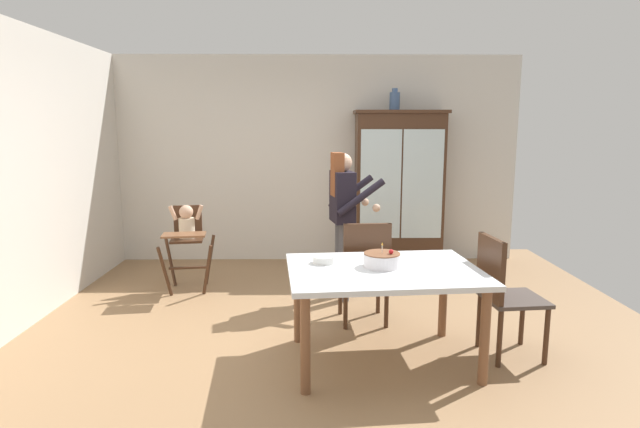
{
  "coord_description": "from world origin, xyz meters",
  "views": [
    {
      "loc": [
        -0.03,
        -4.2,
        1.79
      ],
      "look_at": [
        0.03,
        0.7,
        0.95
      ],
      "focal_mm": 28.78,
      "sensor_mm": 36.0,
      "label": 1
    }
  ],
  "objects_px": {
    "adult_person": "(343,208)",
    "birthday_cake": "(382,260)",
    "dining_chair_far_side": "(365,266)",
    "dining_table": "(384,280)",
    "high_chair_with_toddler": "(187,232)",
    "ceramic_vase": "(395,101)",
    "dining_chair_right_end": "(502,288)",
    "china_cabinet": "(399,188)",
    "serving_bowl": "(324,259)"
  },
  "relations": [
    {
      "from": "dining_chair_far_side",
      "to": "high_chair_with_toddler",
      "type": "bearing_deg",
      "value": -33.83
    },
    {
      "from": "high_chair_with_toddler",
      "to": "birthday_cake",
      "type": "distance_m",
      "value": 2.58
    },
    {
      "from": "adult_person",
      "to": "dining_table",
      "type": "height_order",
      "value": "adult_person"
    },
    {
      "from": "ceramic_vase",
      "to": "china_cabinet",
      "type": "bearing_deg",
      "value": -2.73
    },
    {
      "from": "dining_chair_far_side",
      "to": "dining_chair_right_end",
      "type": "height_order",
      "value": "same"
    },
    {
      "from": "serving_bowl",
      "to": "dining_chair_far_side",
      "type": "relative_size",
      "value": 0.19
    },
    {
      "from": "high_chair_with_toddler",
      "to": "dining_chair_far_side",
      "type": "distance_m",
      "value": 2.12
    },
    {
      "from": "adult_person",
      "to": "ceramic_vase",
      "type": "bearing_deg",
      "value": -37.69
    },
    {
      "from": "dining_chair_far_side",
      "to": "adult_person",
      "type": "bearing_deg",
      "value": -82.18
    },
    {
      "from": "dining_table",
      "to": "high_chair_with_toddler",
      "type": "bearing_deg",
      "value": 137.01
    },
    {
      "from": "high_chair_with_toddler",
      "to": "dining_chair_far_side",
      "type": "height_order",
      "value": "dining_chair_far_side"
    },
    {
      "from": "high_chair_with_toddler",
      "to": "adult_person",
      "type": "relative_size",
      "value": 0.62
    },
    {
      "from": "ceramic_vase",
      "to": "serving_bowl",
      "type": "distance_m",
      "value": 3.16
    },
    {
      "from": "adult_person",
      "to": "dining_table",
      "type": "distance_m",
      "value": 1.52
    },
    {
      "from": "dining_table",
      "to": "dining_chair_right_end",
      "type": "bearing_deg",
      "value": 4.92
    },
    {
      "from": "ceramic_vase",
      "to": "birthday_cake",
      "type": "height_order",
      "value": "ceramic_vase"
    },
    {
      "from": "dining_chair_right_end",
      "to": "birthday_cake",
      "type": "bearing_deg",
      "value": 86.86
    },
    {
      "from": "high_chair_with_toddler",
      "to": "birthday_cake",
      "type": "height_order",
      "value": "high_chair_with_toddler"
    },
    {
      "from": "serving_bowl",
      "to": "dining_table",
      "type": "bearing_deg",
      "value": -19.6
    },
    {
      "from": "ceramic_vase",
      "to": "dining_chair_right_end",
      "type": "bearing_deg",
      "value": -81.18
    },
    {
      "from": "birthday_cake",
      "to": "serving_bowl",
      "type": "xyz_separation_m",
      "value": [
        -0.43,
        0.12,
        -0.03
      ]
    },
    {
      "from": "china_cabinet",
      "to": "birthday_cake",
      "type": "xyz_separation_m",
      "value": [
        -0.59,
        -2.82,
        -0.21
      ]
    },
    {
      "from": "birthday_cake",
      "to": "serving_bowl",
      "type": "distance_m",
      "value": 0.45
    },
    {
      "from": "adult_person",
      "to": "birthday_cake",
      "type": "bearing_deg",
      "value": 178.18
    },
    {
      "from": "adult_person",
      "to": "serving_bowl",
      "type": "bearing_deg",
      "value": 160.16
    },
    {
      "from": "china_cabinet",
      "to": "dining_table",
      "type": "height_order",
      "value": "china_cabinet"
    },
    {
      "from": "china_cabinet",
      "to": "dining_chair_right_end",
      "type": "xyz_separation_m",
      "value": [
        0.35,
        -2.78,
        -0.45
      ]
    },
    {
      "from": "china_cabinet",
      "to": "adult_person",
      "type": "height_order",
      "value": "china_cabinet"
    },
    {
      "from": "birthday_cake",
      "to": "dining_chair_far_side",
      "type": "xyz_separation_m",
      "value": [
        -0.06,
        0.69,
        -0.24
      ]
    },
    {
      "from": "ceramic_vase",
      "to": "serving_bowl",
      "type": "relative_size",
      "value": 1.5
    },
    {
      "from": "ceramic_vase",
      "to": "dining_table",
      "type": "distance_m",
      "value": 3.25
    },
    {
      "from": "dining_table",
      "to": "adult_person",
      "type": "bearing_deg",
      "value": 98.63
    },
    {
      "from": "china_cabinet",
      "to": "dining_chair_far_side",
      "type": "bearing_deg",
      "value": -106.79
    },
    {
      "from": "dining_table",
      "to": "birthday_cake",
      "type": "xyz_separation_m",
      "value": [
        -0.01,
        0.04,
        0.14
      ]
    },
    {
      "from": "serving_bowl",
      "to": "dining_chair_far_side",
      "type": "distance_m",
      "value": 0.72
    },
    {
      "from": "high_chair_with_toddler",
      "to": "dining_chair_far_side",
      "type": "bearing_deg",
      "value": -37.32
    },
    {
      "from": "china_cabinet",
      "to": "serving_bowl",
      "type": "xyz_separation_m",
      "value": [
        -1.02,
        -2.7,
        -0.23
      ]
    },
    {
      "from": "birthday_cake",
      "to": "china_cabinet",
      "type": "bearing_deg",
      "value": 78.27
    },
    {
      "from": "dining_chair_far_side",
      "to": "dining_chair_right_end",
      "type": "xyz_separation_m",
      "value": [
        0.99,
        -0.65,
        0.0
      ]
    },
    {
      "from": "high_chair_with_toddler",
      "to": "dining_table",
      "type": "height_order",
      "value": "high_chair_with_toddler"
    },
    {
      "from": "dining_chair_far_side",
      "to": "dining_table",
      "type": "bearing_deg",
      "value": 90.81
    },
    {
      "from": "high_chair_with_toddler",
      "to": "dining_table",
      "type": "distance_m",
      "value": 2.61
    },
    {
      "from": "high_chair_with_toddler",
      "to": "dining_table",
      "type": "bearing_deg",
      "value": -50.74
    },
    {
      "from": "china_cabinet",
      "to": "ceramic_vase",
      "type": "height_order",
      "value": "ceramic_vase"
    },
    {
      "from": "dining_chair_far_side",
      "to": "birthday_cake",
      "type": "bearing_deg",
      "value": 90.31
    },
    {
      "from": "adult_person",
      "to": "birthday_cake",
      "type": "relative_size",
      "value": 5.47
    },
    {
      "from": "dining_chair_far_side",
      "to": "dining_chair_right_end",
      "type": "relative_size",
      "value": 1.0
    },
    {
      "from": "dining_chair_right_end",
      "to": "dining_table",
      "type": "bearing_deg",
      "value": 89.36
    },
    {
      "from": "birthday_cake",
      "to": "dining_chair_far_side",
      "type": "distance_m",
      "value": 0.74
    },
    {
      "from": "ceramic_vase",
      "to": "adult_person",
      "type": "xyz_separation_m",
      "value": [
        -0.72,
        -1.39,
        -1.14
      ]
    }
  ]
}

